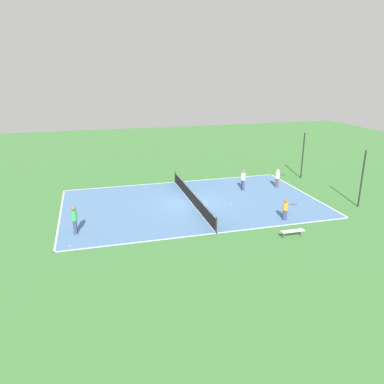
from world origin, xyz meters
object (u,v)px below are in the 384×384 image
at_px(player_near_white, 243,178).
at_px(tennis_ball_midcourt, 70,246).
at_px(player_center_orange, 285,208).
at_px(fence_post_back_right, 362,179).
at_px(player_far_white, 278,177).
at_px(tennis_ball_far_baseline, 207,203).
at_px(bench, 293,232).
at_px(fence_post_back_left, 303,156).
at_px(player_far_green, 74,218).
at_px(tennis_net, 192,197).
at_px(tennis_ball_near_net, 231,204).

height_order(player_near_white, tennis_ball_midcourt, player_near_white).
distance_m(player_near_white, tennis_ball_midcourt, 15.60).
xyz_separation_m(player_center_orange, fence_post_back_right, (-0.94, 6.61, 1.29)).
distance_m(player_far_white, tennis_ball_far_baseline, 7.47).
bearing_deg(tennis_ball_far_baseline, bench, 23.79).
bearing_deg(player_center_orange, player_far_white, 82.91).
height_order(player_center_orange, tennis_ball_midcourt, player_center_orange).
relative_size(tennis_ball_far_baseline, fence_post_back_left, 0.02).
relative_size(bench, fence_post_back_left, 0.35).
height_order(tennis_ball_midcourt, fence_post_back_right, fence_post_back_right).
height_order(player_far_green, fence_post_back_left, fence_post_back_left).
xyz_separation_m(bench, fence_post_back_left, (-11.60, 7.52, 1.75)).
distance_m(tennis_net, fence_post_back_left, 12.55).
height_order(bench, player_far_green, player_far_green).
bearing_deg(player_near_white, player_far_white, 87.65).
bearing_deg(tennis_ball_near_net, bench, 12.82).
bearing_deg(tennis_net, tennis_ball_near_net, 68.56).
relative_size(tennis_net, player_center_orange, 7.89).
distance_m(tennis_net, player_far_white, 8.38).
height_order(player_near_white, fence_post_back_left, fence_post_back_left).
height_order(tennis_net, tennis_ball_near_net, tennis_net).
height_order(tennis_ball_near_net, tennis_ball_midcourt, same).
height_order(tennis_ball_near_net, fence_post_back_right, fence_post_back_right).
bearing_deg(fence_post_back_right, tennis_ball_midcourt, -86.43).
distance_m(tennis_ball_far_baseline, fence_post_back_right, 11.49).
bearing_deg(tennis_net, fence_post_back_left, 108.85).
height_order(player_far_green, player_center_orange, player_far_green).
bearing_deg(tennis_ball_midcourt, player_near_white, 117.78).
relative_size(player_center_orange, fence_post_back_left, 0.34).
relative_size(fence_post_back_left, fence_post_back_right, 1.00).
xyz_separation_m(player_far_green, fence_post_back_right, (0.45, 20.27, 1.05)).
distance_m(tennis_net, player_near_white, 5.40).
distance_m(player_center_orange, fence_post_back_left, 11.23).
relative_size(player_center_orange, tennis_ball_midcourt, 21.45).
relative_size(player_far_white, tennis_ball_midcourt, 24.15).
relative_size(tennis_net, player_far_green, 6.26).
relative_size(player_far_green, tennis_ball_midcourt, 27.02).
bearing_deg(tennis_ball_near_net, tennis_ball_far_baseline, -112.90).
relative_size(player_far_green, tennis_ball_near_net, 27.02).
relative_size(tennis_net, tennis_ball_midcourt, 169.19).
relative_size(player_center_orange, fence_post_back_right, 0.34).
distance_m(player_far_green, player_center_orange, 13.73).
xyz_separation_m(tennis_ball_far_baseline, tennis_ball_midcourt, (4.93, -9.85, 0.00)).
distance_m(player_near_white, tennis_ball_far_baseline, 4.67).
distance_m(player_far_green, player_near_white, 14.58).
bearing_deg(player_near_white, bench, -5.19).
bearing_deg(player_far_white, tennis_ball_far_baseline, -93.42).
bearing_deg(player_far_white, fence_post_back_right, 10.65).
distance_m(bench, player_center_orange, 2.80).
height_order(tennis_net, tennis_ball_midcourt, tennis_net).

